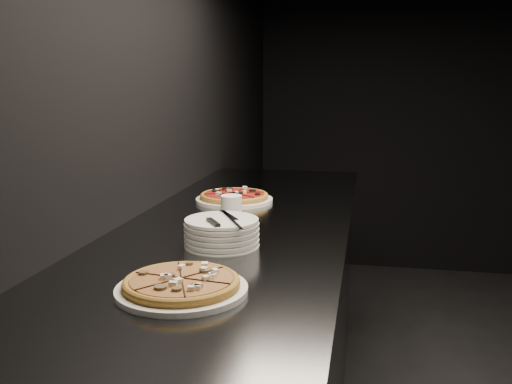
% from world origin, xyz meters
% --- Properties ---
extents(wall_left, '(0.02, 5.00, 2.80)m').
position_xyz_m(wall_left, '(-2.50, 0.00, 1.40)').
color(wall_left, black).
rests_on(wall_left, floor).
extents(counter, '(0.74, 2.44, 0.92)m').
position_xyz_m(counter, '(-2.13, 0.00, 0.46)').
color(counter, '#595C60').
rests_on(counter, floor).
extents(pizza_mushroom, '(0.30, 0.30, 0.03)m').
position_xyz_m(pizza_mushroom, '(-2.11, -0.63, 0.94)').
color(pizza_mushroom, white).
rests_on(pizza_mushroom, counter).
extents(pizza_tomato, '(0.35, 0.35, 0.03)m').
position_xyz_m(pizza_tomato, '(-2.22, 0.36, 0.94)').
color(pizza_tomato, white).
rests_on(pizza_tomato, counter).
extents(plate_stack, '(0.21, 0.21, 0.08)m').
position_xyz_m(plate_stack, '(-2.11, -0.25, 0.96)').
color(plate_stack, white).
rests_on(plate_stack, counter).
extents(cutlery, '(0.10, 0.22, 0.01)m').
position_xyz_m(cutlery, '(-2.10, -0.26, 1.00)').
color(cutlery, silver).
rests_on(cutlery, plate_stack).
extents(ramekin, '(0.08, 0.08, 0.07)m').
position_xyz_m(ramekin, '(-2.18, 0.16, 0.96)').
color(ramekin, white).
rests_on(ramekin, counter).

